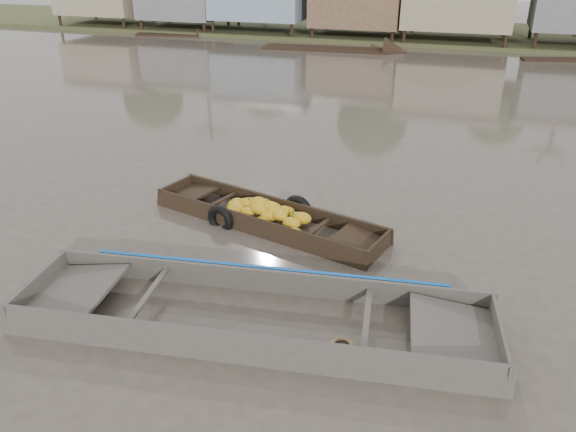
% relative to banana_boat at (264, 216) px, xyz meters
% --- Properties ---
extents(ground, '(120.00, 120.00, 0.00)m').
position_rel_banana_boat_xyz_m(ground, '(0.49, -1.81, -0.17)').
color(ground, '#4D453B').
rests_on(ground, ground).
extents(banana_boat, '(5.92, 2.87, 0.81)m').
position_rel_banana_boat_xyz_m(banana_boat, '(0.00, 0.00, 0.00)').
color(banana_boat, black).
rests_on(banana_boat, ground).
extents(viewer_boat, '(8.36, 3.10, 0.66)m').
position_rel_banana_boat_xyz_m(viewer_boat, '(1.15, -3.67, -0.09)').
color(viewer_boat, '#413C37').
rests_on(viewer_boat, ground).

